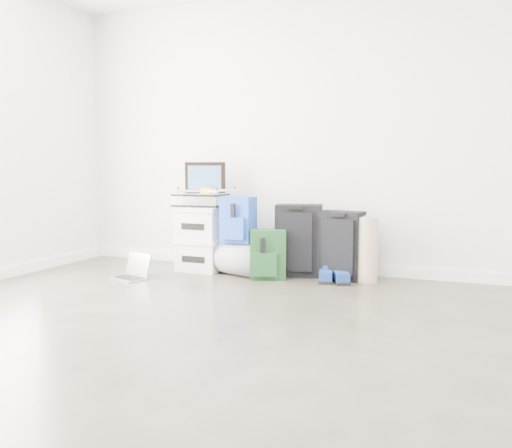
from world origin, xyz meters
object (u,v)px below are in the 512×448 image
at_px(large_suitcase, 298,240).
at_px(boxes_stack, 201,239).
at_px(duffel_bag, 239,258).
at_px(laptop, 133,273).
at_px(carry_on, 341,245).
at_px(briefcase, 201,200).

bearing_deg(large_suitcase, boxes_stack, 171.86).
bearing_deg(large_suitcase, duffel_bag, -175.87).
relative_size(boxes_stack, large_suitcase, 0.94).
xyz_separation_m(duffel_bag, laptop, (-0.85, -0.52, -0.10)).
distance_m(carry_on, laptop, 1.93).
xyz_separation_m(briefcase, laptop, (-0.41, -0.59, -0.65)).
bearing_deg(laptop, large_suitcase, 46.49).
bearing_deg(briefcase, duffel_bag, -12.60).
height_order(large_suitcase, carry_on, large_suitcase).
relative_size(boxes_stack, laptop, 1.65).
relative_size(briefcase, carry_on, 0.75).
height_order(boxes_stack, briefcase, briefcase).
xyz_separation_m(large_suitcase, carry_on, (0.40, 0.01, -0.03)).
relative_size(briefcase, duffel_bag, 0.90).
distance_m(briefcase, large_suitcase, 1.04).
relative_size(duffel_bag, laptop, 1.34).
xyz_separation_m(carry_on, laptop, (-1.78, -0.70, -0.26)).
bearing_deg(duffel_bag, boxes_stack, -170.15).
bearing_deg(carry_on, duffel_bag, -160.52).
height_order(duffel_bag, carry_on, carry_on).
height_order(large_suitcase, laptop, large_suitcase).
bearing_deg(laptop, carry_on, 41.28).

